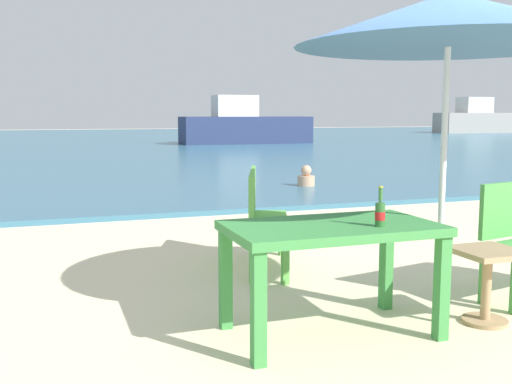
{
  "coord_description": "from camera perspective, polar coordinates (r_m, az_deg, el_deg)",
  "views": [
    {
      "loc": [
        -2.73,
        -3.39,
        1.48
      ],
      "look_at": [
        -0.48,
        3.0,
        0.6
      ],
      "focal_mm": 41.84,
      "sensor_mm": 36.0,
      "label": 1
    }
  ],
  "objects": [
    {
      "name": "swimmer_person",
      "position": [
        11.85,
        4.82,
        1.37
      ],
      "size": [
        0.34,
        0.34,
        0.41
      ],
      "color": "tan",
      "rests_on": "sea_water"
    },
    {
      "name": "ground_plane",
      "position": [
        4.6,
        18.75,
        -11.78
      ],
      "size": [
        120.0,
        120.0,
        0.0
      ],
      "primitive_type": "plane",
      "color": "beige"
    },
    {
      "name": "boat_fishing_trawler",
      "position": [
        29.1,
        -1.11,
        6.3
      ],
      "size": [
        6.36,
        1.74,
        2.31
      ],
      "color": "navy",
      "rests_on": "sea_water"
    },
    {
      "name": "side_table_wood",
      "position": [
        4.57,
        21.21,
        -7.4
      ],
      "size": [
        0.44,
        0.44,
        0.54
      ],
      "color": "tan",
      "rests_on": "ground_plane"
    },
    {
      "name": "picnic_table_green",
      "position": [
        4.03,
        7.23,
        -4.58
      ],
      "size": [
        1.4,
        0.8,
        0.76
      ],
      "color": "#3D8C42",
      "rests_on": "ground_plane"
    },
    {
      "name": "patio_umbrella",
      "position": [
        4.39,
        17.98,
        15.38
      ],
      "size": [
        2.1,
        2.1,
        2.3
      ],
      "color": "silver",
      "rests_on": "ground_plane"
    },
    {
      "name": "boat_ferry",
      "position": [
        49.74,
        20.62,
        6.46
      ],
      "size": [
        7.48,
        2.04,
        2.72
      ],
      "color": "gray",
      "rests_on": "sea_water"
    },
    {
      "name": "bench_green_left",
      "position": [
        5.73,
        0.56,
        -2.04
      ],
      "size": [
        0.76,
        1.25,
        0.95
      ],
      "color": "#60B24C",
      "rests_on": "ground_plane"
    },
    {
      "name": "sea_water",
      "position": [
        33.54,
        -14.78,
        4.71
      ],
      "size": [
        120.0,
        50.0,
        0.08
      ],
      "primitive_type": "cube",
      "color": "#386B84",
      "rests_on": "ground_plane"
    },
    {
      "name": "beer_bottle_amber",
      "position": [
        3.95,
        11.78,
        -1.91
      ],
      "size": [
        0.07,
        0.07,
        0.26
      ],
      "color": "#2D662D",
      "rests_on": "picnic_table_green"
    }
  ]
}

